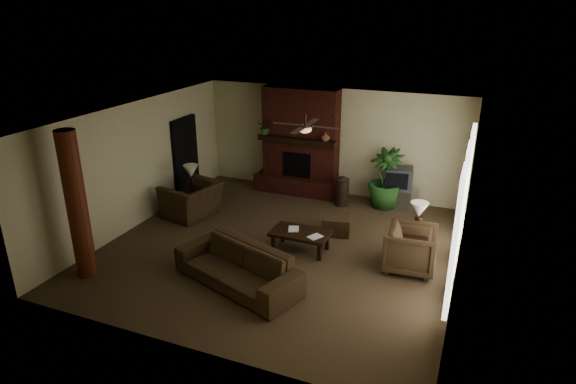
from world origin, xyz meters
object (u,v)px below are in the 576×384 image
at_px(side_table_left, 194,201).
at_px(lamp_left, 191,173).
at_px(sofa, 237,260).
at_px(floor_plant, 384,191).
at_px(log_column, 77,206).
at_px(coffee_table, 300,234).
at_px(armchair_left, 192,195).
at_px(ottoman, 336,224).
at_px(armchair_right, 411,247).
at_px(lamp_right, 419,212).
at_px(tv_stand, 398,197).
at_px(side_table_right, 413,246).
at_px(floor_vase, 342,189).

relative_size(side_table_left, lamp_left, 0.85).
relative_size(sofa, floor_plant, 1.65).
height_order(log_column, lamp_left, log_column).
height_order(coffee_table, side_table_left, side_table_left).
height_order(log_column, armchair_left, log_column).
bearing_deg(ottoman, armchair_right, -30.05).
xyz_separation_m(coffee_table, lamp_right, (2.24, 0.58, 0.63)).
bearing_deg(floor_plant, side_table_left, -154.27).
relative_size(ottoman, tv_stand, 0.71).
xyz_separation_m(armchair_left, lamp_left, (-0.11, 0.21, 0.46)).
distance_m(log_column, coffee_table, 4.28).
bearing_deg(sofa, side_table_right, 57.19).
relative_size(sofa, coffee_table, 2.06).
xyz_separation_m(log_column, lamp_right, (5.62, 3.00, -0.40)).
bearing_deg(lamp_left, log_column, -93.92).
height_order(floor_vase, lamp_left, lamp_left).
relative_size(sofa, ottoman, 4.12).
xyz_separation_m(coffee_table, tv_stand, (1.44, 3.13, -0.12)).
bearing_deg(tv_stand, lamp_right, -59.56).
distance_m(sofa, lamp_left, 3.65).
relative_size(armchair_left, lamp_left, 1.90).
distance_m(floor_vase, lamp_right, 3.07).
bearing_deg(side_table_left, ottoman, 2.42).
xyz_separation_m(floor_plant, side_table_right, (1.10, -2.45, -0.14)).
relative_size(armchair_left, coffee_table, 1.03).
distance_m(sofa, floor_vase, 4.39).
bearing_deg(tv_stand, floor_vase, -149.14).
bearing_deg(side_table_left, sofa, -45.36).
relative_size(coffee_table, lamp_left, 1.85).
bearing_deg(side_table_left, floor_vase, 28.38).
bearing_deg(armchair_right, sofa, 117.03).
xyz_separation_m(log_column, coffee_table, (3.38, 2.42, -1.03)).
bearing_deg(side_table_right, armchair_left, 178.22).
bearing_deg(sofa, armchair_right, 50.65).
distance_m(ottoman, tv_stand, 2.27).
bearing_deg(floor_vase, tv_stand, 17.90).
bearing_deg(coffee_table, tv_stand, 65.31).
bearing_deg(floor_plant, sofa, -110.09).
bearing_deg(coffee_table, armchair_left, 167.02).
bearing_deg(coffee_table, ottoman, 68.12).
xyz_separation_m(armchair_right, lamp_left, (-5.37, 0.84, 0.52)).
height_order(armchair_left, lamp_left, lamp_left).
height_order(floor_plant, lamp_left, lamp_left).
xyz_separation_m(floor_vase, side_table_left, (-3.24, -1.75, -0.16)).
xyz_separation_m(sofa, lamp_right, (2.83, 2.22, 0.52)).
distance_m(armchair_left, side_table_left, 0.37).
bearing_deg(tv_stand, side_table_left, -141.56).
xyz_separation_m(armchair_left, ottoman, (3.49, 0.40, -0.34)).
bearing_deg(sofa, coffee_table, 89.41).
height_order(floor_plant, lamp_right, lamp_right).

